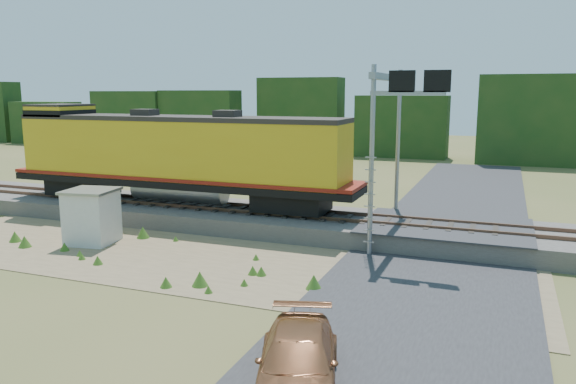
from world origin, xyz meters
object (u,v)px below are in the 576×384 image
at_px(locomotive, 173,154).
at_px(signal_gantry, 393,113).
at_px(car, 298,362).
at_px(shed, 92,216).

height_order(locomotive, signal_gantry, signal_gantry).
xyz_separation_m(locomotive, car, (11.64, -13.43, -2.72)).
bearing_deg(signal_gantry, shed, -158.96).
bearing_deg(signal_gantry, locomotive, 176.52).
relative_size(locomotive, signal_gantry, 2.51).
xyz_separation_m(locomotive, shed, (-0.79, -5.27, -2.16)).
distance_m(locomotive, shed, 5.75).
xyz_separation_m(shed, signal_gantry, (11.95, 4.59, 4.39)).
bearing_deg(shed, signal_gantry, 11.98).
xyz_separation_m(shed, car, (12.43, -8.16, -0.56)).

